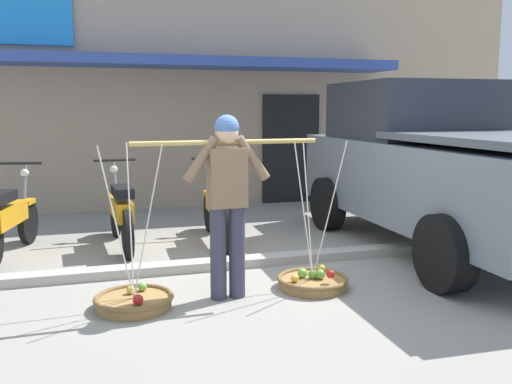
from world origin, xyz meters
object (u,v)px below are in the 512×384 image
(fruit_basket_right_side, at_px, (134,300))
(motorcycle_third_in_row, at_px, (218,208))
(fruit_vendor, at_px, (227,194))
(motorcycle_second_in_row, at_px, (121,212))
(fruit_basket_left_side, at_px, (313,281))
(motorcycle_nearest_shop, at_px, (9,219))
(parked_truck, at_px, (439,166))

(fruit_basket_right_side, relative_size, motorcycle_third_in_row, 0.80)
(fruit_vendor, distance_m, motorcycle_second_in_row, 2.46)
(fruit_basket_left_side, xyz_separation_m, fruit_basket_right_side, (-1.72, -0.05, -0.00))
(fruit_basket_right_side, distance_m, motorcycle_second_in_row, 2.32)
(fruit_vendor, xyz_separation_m, motorcycle_nearest_shop, (-2.13, 2.17, -0.53))
(fruit_vendor, relative_size, parked_truck, 0.36)
(motorcycle_second_in_row, distance_m, parked_truck, 4.06)
(motorcycle_nearest_shop, distance_m, motorcycle_third_in_row, 2.53)
(fruit_vendor, relative_size, motorcycle_third_in_row, 0.95)
(parked_truck, bearing_deg, fruit_vendor, -159.23)
(fruit_vendor, xyz_separation_m, fruit_basket_left_side, (0.86, 0.03, -0.90))
(motorcycle_second_in_row, relative_size, parked_truck, 0.38)
(fruit_vendor, xyz_separation_m, parked_truck, (3.02, 1.15, 0.05))
(motorcycle_nearest_shop, xyz_separation_m, parked_truck, (5.15, -1.02, 0.58))
(motorcycle_nearest_shop, bearing_deg, motorcycle_third_in_row, 0.33)
(fruit_vendor, relative_size, motorcycle_second_in_row, 0.95)
(fruit_basket_right_side, relative_size, parked_truck, 0.31)
(fruit_basket_right_side, distance_m, motorcycle_third_in_row, 2.58)
(fruit_basket_left_side, height_order, motorcycle_second_in_row, fruit_basket_left_side)
(motorcycle_second_in_row, xyz_separation_m, motorcycle_third_in_row, (1.24, -0.08, 0.00))
(motorcycle_nearest_shop, relative_size, motorcycle_second_in_row, 0.98)
(motorcycle_third_in_row, xyz_separation_m, parked_truck, (2.62, -1.04, 0.58))
(motorcycle_nearest_shop, bearing_deg, fruit_basket_left_side, -35.60)
(fruit_basket_left_side, distance_m, parked_truck, 2.62)
(motorcycle_nearest_shop, height_order, motorcycle_second_in_row, same)
(fruit_vendor, relative_size, fruit_basket_right_side, 1.19)
(fruit_basket_left_side, height_order, parked_truck, parked_truck)
(fruit_vendor, height_order, fruit_basket_left_side, fruit_vendor)
(fruit_basket_left_side, relative_size, fruit_basket_right_side, 1.00)
(fruit_basket_left_side, xyz_separation_m, motorcycle_second_in_row, (-1.70, 2.23, 0.38))
(motorcycle_second_in_row, bearing_deg, fruit_vendor, -69.75)
(fruit_basket_left_side, xyz_separation_m, parked_truck, (2.16, 1.12, 0.96))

